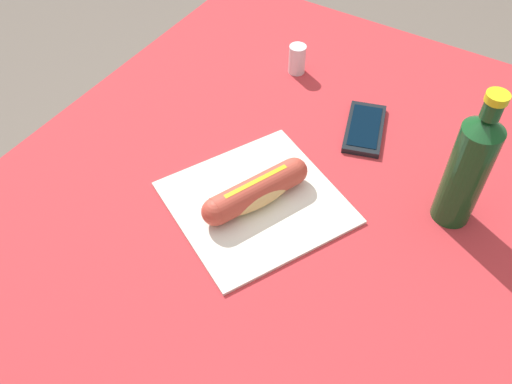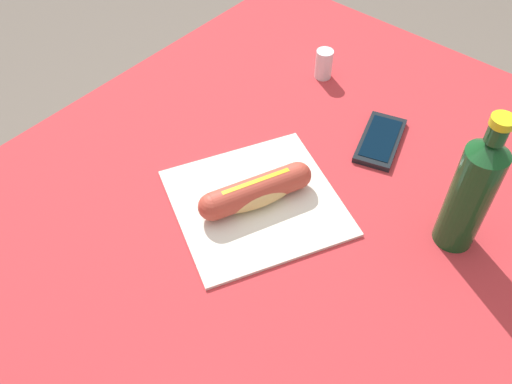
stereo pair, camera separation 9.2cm
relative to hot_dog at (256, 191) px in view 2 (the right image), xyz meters
name	(u,v)px [view 2 (the right image)]	position (x,y,z in m)	size (l,w,h in m)	color
ground_plane	(273,369)	(-0.06, 0.01, -0.80)	(6.00, 6.00, 0.00)	#6B6056
dining_table	(281,231)	(-0.06, 0.01, -0.16)	(1.14, 0.94, 0.77)	brown
paper_wrapper	(256,202)	(0.00, 0.00, -0.03)	(0.27, 0.26, 0.01)	silver
hot_dog	(256,191)	(0.00, 0.00, 0.00)	(0.19, 0.11, 0.05)	#DBB26B
cell_phone	(380,140)	(-0.27, 0.08, -0.03)	(0.16, 0.11, 0.01)	black
soda_bottle	(472,192)	(-0.15, 0.29, 0.08)	(0.06, 0.06, 0.25)	#14471E
salt_shaker	(324,64)	(-0.37, -0.12, 0.00)	(0.04, 0.04, 0.06)	silver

